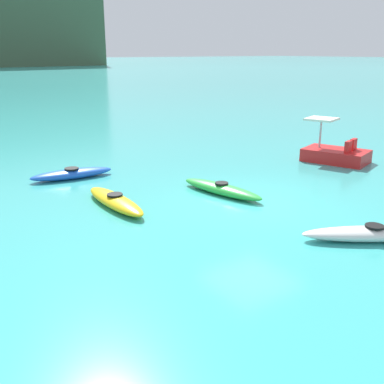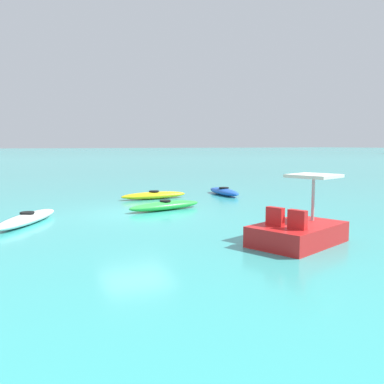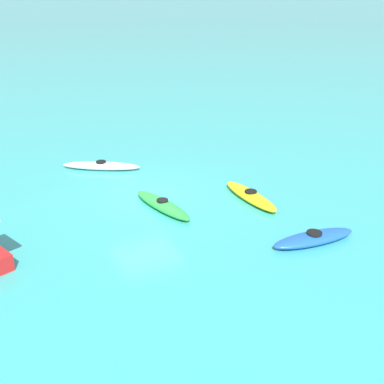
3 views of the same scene
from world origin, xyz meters
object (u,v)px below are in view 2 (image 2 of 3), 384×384
at_px(kayak_white, 27,219).
at_px(pedal_boat_red, 298,230).
at_px(kayak_yellow, 154,195).
at_px(kayak_green, 165,206).
at_px(kayak_blue, 224,192).

bearing_deg(kayak_white, pedal_boat_red, 44.98).
relative_size(kayak_yellow, pedal_boat_red, 1.11).
xyz_separation_m(kayak_yellow, kayak_green, (3.20, -0.78, -0.00)).
distance_m(kayak_yellow, kayak_blue, 3.60).
distance_m(kayak_blue, pedal_boat_red, 10.15).
height_order(kayak_white, kayak_blue, same).
xyz_separation_m(kayak_yellow, pedal_boat_red, (9.60, 0.08, 0.17)).
bearing_deg(pedal_boat_red, kayak_blue, 159.71).
xyz_separation_m(kayak_white, pedal_boat_red, (5.73, 5.72, 0.17)).
xyz_separation_m(kayak_white, kayak_green, (-0.67, 4.86, 0.00)).
distance_m(kayak_white, kayak_blue, 9.99).
xyz_separation_m(kayak_green, pedal_boat_red, (6.40, 0.86, 0.17)).
relative_size(kayak_white, kayak_blue, 1.11).
relative_size(kayak_white, kayak_green, 1.02).
height_order(kayak_yellow, pedal_boat_red, pedal_boat_red).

